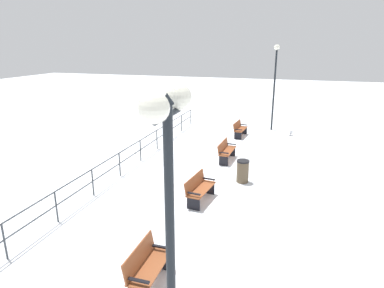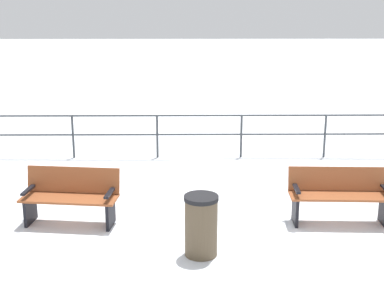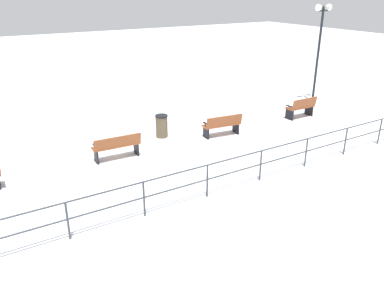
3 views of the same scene
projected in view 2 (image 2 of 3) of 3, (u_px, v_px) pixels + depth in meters
The scene contains 5 objects.
ground_plane at pixel (205, 222), 8.71m from camera, with size 80.00×80.00×0.00m, color white.
bench_second at pixel (71, 196), 8.56m from camera, with size 0.72×1.57×0.88m.
bench_third at pixel (340, 194), 8.58m from camera, with size 0.57×1.63×0.88m.
waterfront_railing at pixel (199, 129), 12.06m from camera, with size 0.05×17.11×0.99m.
trash_bin at pixel (201, 225), 7.49m from camera, with size 0.48×0.48×0.88m.
Camera 2 is at (8.07, -0.30, 3.51)m, focal length 50.28 mm.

